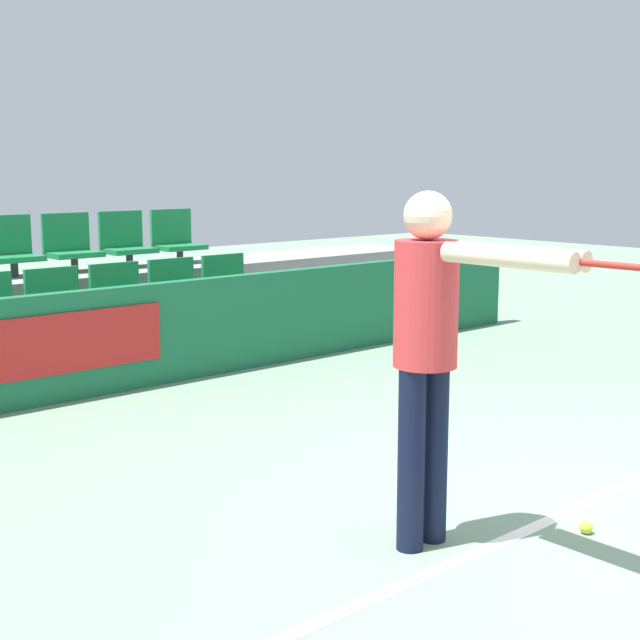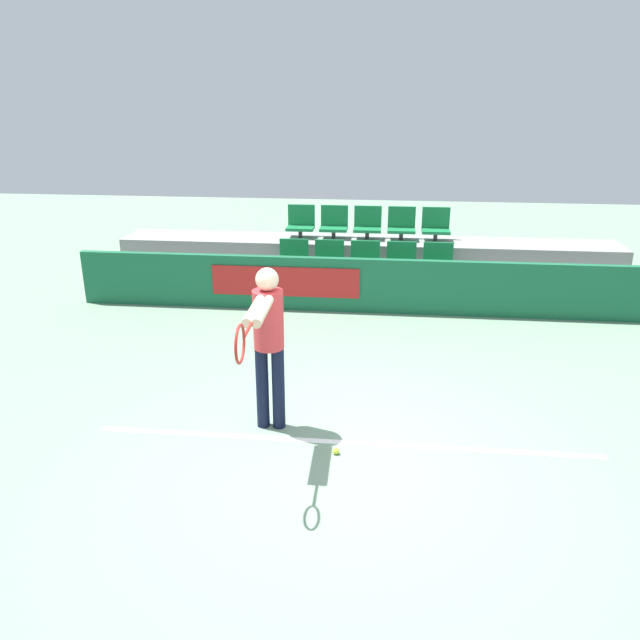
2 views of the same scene
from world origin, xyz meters
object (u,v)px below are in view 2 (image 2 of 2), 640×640
stadium_chair_2 (365,260)px  stadium_chair_7 (368,224)px  stadium_chair_4 (438,262)px  stadium_chair_6 (334,223)px  stadium_chair_0 (293,258)px  tennis_ball (336,451)px  stadium_chair_8 (401,225)px  stadium_chair_9 (436,226)px  stadium_chair_3 (401,261)px  tennis_player (267,335)px  stadium_chair_1 (329,259)px  stadium_chair_5 (301,223)px

stadium_chair_2 → stadium_chair_7: size_ratio=1.00×
stadium_chair_2 → stadium_chair_4: (1.19, 0.00, 0.00)m
stadium_chair_2 → stadium_chair_6: 1.18m
stadium_chair_0 → tennis_ball: (1.12, -4.83, -0.63)m
stadium_chair_0 → stadium_chair_8: size_ratio=1.00×
stadium_chair_8 → stadium_chair_9: size_ratio=1.00×
stadium_chair_0 → stadium_chair_4: bearing=0.0°
stadium_chair_7 → tennis_ball: 5.86m
stadium_chair_4 → tennis_ball: 5.03m
stadium_chair_4 → stadium_chair_8: stadium_chair_8 is taller
stadium_chair_8 → stadium_chair_3: bearing=-90.0°
stadium_chair_7 → stadium_chair_4: bearing=-38.2°
stadium_chair_9 → tennis_player: (-1.98, -5.38, -0.01)m
stadium_chair_1 → stadium_chair_8: (1.19, 0.94, 0.41)m
stadium_chair_1 → tennis_player: 4.46m
stadium_chair_4 → stadium_chair_7: (-1.19, 0.94, 0.41)m
stadium_chair_2 → stadium_chair_3: (0.60, 0.00, 0.00)m
stadium_chair_5 → stadium_chair_6: (0.60, 0.00, 0.00)m
stadium_chair_6 → tennis_ball: stadium_chair_6 is taller
stadium_chair_6 → stadium_chair_9: same height
stadium_chair_6 → tennis_player: tennis_player is taller
stadium_chair_5 → stadium_chair_1: bearing=-57.5°
stadium_chair_2 → stadium_chair_5: 1.57m
stadium_chair_8 → tennis_player: 5.55m
stadium_chair_0 → tennis_player: (0.41, -4.44, 0.40)m
stadium_chair_1 → tennis_ball: bearing=-83.8°
stadium_chair_4 → stadium_chair_5: 2.60m
stadium_chair_9 → stadium_chair_5: bearing=180.0°
stadium_chair_2 → stadium_chair_4: 1.19m
stadium_chair_2 → stadium_chair_3: bearing=0.0°
tennis_player → tennis_ball: bearing=-29.2°
stadium_chair_1 → tennis_player: bearing=-92.4°
stadium_chair_0 → stadium_chair_7: stadium_chair_7 is taller
stadium_chair_2 → stadium_chair_3: size_ratio=1.00×
tennis_ball → stadium_chair_8: bearing=83.4°
stadium_chair_4 → stadium_chair_9: (0.00, 0.94, 0.41)m
stadium_chair_0 → stadium_chair_4: size_ratio=1.00×
stadium_chair_5 → tennis_ball: 5.96m
stadium_chair_7 → stadium_chair_8: size_ratio=1.00×
stadium_chair_2 → stadium_chair_6: (-0.60, 0.94, 0.41)m
stadium_chair_8 → stadium_chair_0: bearing=-152.3°
stadium_chair_1 → stadium_chair_9: bearing=27.7°
stadium_chair_0 → stadium_chair_6: 1.18m
stadium_chair_4 → stadium_chair_8: size_ratio=1.00×
stadium_chair_0 → stadium_chair_4: same height
stadium_chair_0 → stadium_chair_9: size_ratio=1.00×
stadium_chair_1 → stadium_chair_3: (1.19, 0.00, 0.00)m
stadium_chair_5 → stadium_chair_7: 1.19m
tennis_ball → stadium_chair_1: bearing=96.2°
stadium_chair_4 → tennis_ball: stadium_chair_4 is taller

